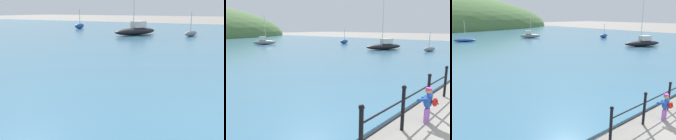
# 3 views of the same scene
# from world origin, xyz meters

# --- Properties ---
(boat_twin_mast) EXTENTS (2.08, 0.97, 2.11)m
(boat_twin_mast) POSITION_xyz_m (18.35, 7.28, 0.36)
(boat_twin_mast) COLOR gray
(boat_twin_mast) RESTS_ON water
(boat_red_dinghy) EXTENTS (2.16, 0.97, 2.31)m
(boat_red_dinghy) POSITION_xyz_m (21.40, 21.67, 0.43)
(boat_red_dinghy) COLOR #1E4793
(boat_red_dinghy) RESTS_ON water
(boat_far_left) EXTENTS (4.88, 3.20, 5.87)m
(boat_far_left) POSITION_xyz_m (17.06, 12.03, 0.52)
(boat_far_left) COLOR black
(boat_far_left) RESTS_ON water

